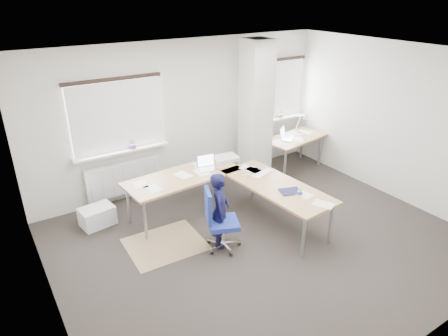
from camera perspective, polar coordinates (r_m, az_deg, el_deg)
ground at (r=6.38m, az=5.38°, el=-10.30°), size 6.00×6.00×0.00m
room_shell at (r=6.02m, az=4.75°, el=6.19°), size 6.04×5.04×2.82m
floor_mat at (r=6.34m, az=-8.38°, el=-10.68°), size 1.18×1.01×0.01m
white_crate at (r=6.98m, az=-17.64°, el=-6.57°), size 0.58×0.45×0.32m
desk_main at (r=6.61m, az=0.95°, el=-1.89°), size 2.59×2.62×0.96m
desk_side at (r=8.60m, az=10.10°, el=4.10°), size 1.50×0.93×1.22m
task_chair at (r=6.04m, az=-0.48°, el=-9.18°), size 0.58×0.57×1.00m
person at (r=5.96m, az=-0.59°, el=-6.04°), size 0.49×0.52×1.20m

